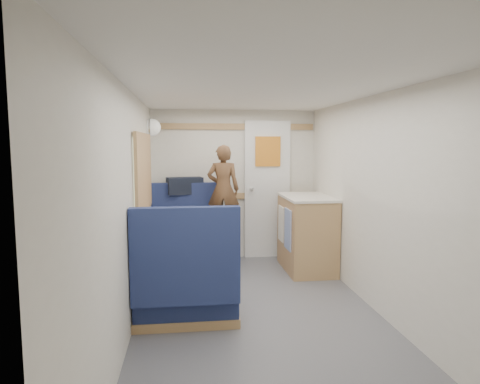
{
  "coord_description": "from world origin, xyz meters",
  "views": [
    {
      "loc": [
        -0.63,
        -3.47,
        1.55
      ],
      "look_at": [
        -0.09,
        0.9,
        1.05
      ],
      "focal_mm": 32.0,
      "sensor_mm": 36.0,
      "label": 1
    }
  ],
  "objects": [
    {
      "name": "floor",
      "position": [
        0.0,
        0.0,
        0.0
      ],
      "size": [
        4.5,
        4.5,
        0.0
      ],
      "primitive_type": "plane",
      "color": "#515156",
      "rests_on": "ground"
    },
    {
      "name": "ceiling",
      "position": [
        0.0,
        0.0,
        2.0
      ],
      "size": [
        4.5,
        4.5,
        0.0
      ],
      "primitive_type": "plane",
      "rotation": [
        3.14,
        0.0,
        0.0
      ],
      "color": "silver",
      "rests_on": "wall_back"
    },
    {
      "name": "wall_back",
      "position": [
        0.0,
        2.25,
        1.0
      ],
      "size": [
        2.2,
        0.02,
        2.0
      ],
      "primitive_type": "cube",
      "color": "silver",
      "rests_on": "floor"
    },
    {
      "name": "wall_left",
      "position": [
        -1.1,
        0.0,
        1.0
      ],
      "size": [
        0.02,
        4.5,
        2.0
      ],
      "primitive_type": "cube",
      "color": "silver",
      "rests_on": "floor"
    },
    {
      "name": "wall_right",
      "position": [
        1.1,
        0.0,
        1.0
      ],
      "size": [
        0.02,
        4.5,
        2.0
      ],
      "primitive_type": "cube",
      "color": "silver",
      "rests_on": "floor"
    },
    {
      "name": "oak_trim_low",
      "position": [
        0.0,
        2.23,
        0.85
      ],
      "size": [
        2.15,
        0.02,
        0.08
      ],
      "primitive_type": "cube",
      "color": "#A4784A",
      "rests_on": "wall_back"
    },
    {
      "name": "oak_trim_high",
      "position": [
        0.0,
        2.23,
        1.78
      ],
      "size": [
        2.15,
        0.02,
        0.08
      ],
      "primitive_type": "cube",
      "color": "#A4784A",
      "rests_on": "wall_back"
    },
    {
      "name": "side_window",
      "position": [
        -1.08,
        1.0,
        1.25
      ],
      "size": [
        0.04,
        1.3,
        0.72
      ],
      "primitive_type": "cube",
      "color": "#B6BB9E",
      "rests_on": "wall_left"
    },
    {
      "name": "rear_door",
      "position": [
        0.45,
        2.22,
        0.97
      ],
      "size": [
        0.62,
        0.12,
        1.86
      ],
      "color": "white",
      "rests_on": "wall_back"
    },
    {
      "name": "dinette_table",
      "position": [
        -0.65,
        1.0,
        0.57
      ],
      "size": [
        0.62,
        0.92,
        0.72
      ],
      "color": "white",
      "rests_on": "floor"
    },
    {
      "name": "bench_far",
      "position": [
        -0.65,
        1.86,
        0.3
      ],
      "size": [
        0.9,
        0.59,
        1.05
      ],
      "color": "#162448",
      "rests_on": "floor"
    },
    {
      "name": "bench_near",
      "position": [
        -0.65,
        0.14,
        0.3
      ],
      "size": [
        0.9,
        0.59,
        1.05
      ],
      "color": "#162448",
      "rests_on": "floor"
    },
    {
      "name": "ledge",
      "position": [
        -0.65,
        2.12,
        0.88
      ],
      "size": [
        0.9,
        0.14,
        0.04
      ],
      "primitive_type": "cube",
      "color": "#A4784A",
      "rests_on": "bench_far"
    },
    {
      "name": "dome_light",
      "position": [
        -1.04,
        1.85,
        1.75
      ],
      "size": [
        0.2,
        0.2,
        0.2
      ],
      "primitive_type": "sphere",
      "color": "white",
      "rests_on": "wall_left"
    },
    {
      "name": "galley_counter",
      "position": [
        0.82,
        1.55,
        0.47
      ],
      "size": [
        0.57,
        0.92,
        0.92
      ],
      "color": "#A4784A",
      "rests_on": "floor"
    },
    {
      "name": "person",
      "position": [
        -0.19,
        1.76,
        0.99
      ],
      "size": [
        0.43,
        0.32,
        1.09
      ],
      "primitive_type": "imported",
      "rotation": [
        0.0,
        0.0,
        2.99
      ],
      "color": "brown",
      "rests_on": "bench_far"
    },
    {
      "name": "duffel_bag",
      "position": [
        -0.66,
        2.12,
        1.01
      ],
      "size": [
        0.49,
        0.32,
        0.22
      ],
      "primitive_type": "cube",
      "rotation": [
        0.0,
        0.0,
        0.24
      ],
      "color": "black",
      "rests_on": "ledge"
    },
    {
      "name": "tray",
      "position": [
        -0.58,
        0.63,
        0.73
      ],
      "size": [
        0.25,
        0.32,
        0.02
      ],
      "primitive_type": "cube",
      "rotation": [
        0.0,
        0.0,
        0.06
      ],
      "color": "white",
      "rests_on": "dinette_table"
    },
    {
      "name": "orange_fruit",
      "position": [
        -0.5,
        0.78,
        0.77
      ],
      "size": [
        0.07,
        0.07,
        0.07
      ],
      "primitive_type": "sphere",
      "color": "#DF6309",
      "rests_on": "tray"
    },
    {
      "name": "cheese_block",
      "position": [
        -0.5,
        0.76,
        0.76
      ],
      "size": [
        0.11,
        0.08,
        0.04
      ],
      "primitive_type": "cube",
      "rotation": [
        0.0,
        0.0,
        0.16
      ],
      "color": "#EBD288",
      "rests_on": "tray"
    },
    {
      "name": "wine_glass",
      "position": [
        -0.74,
        0.96,
        0.84
      ],
      "size": [
        0.08,
        0.08,
        0.17
      ],
      "color": "white",
      "rests_on": "dinette_table"
    },
    {
      "name": "tumbler_left",
      "position": [
        -0.88,
        0.76,
        0.77
      ],
      "size": [
        0.06,
        0.06,
        0.1
      ],
      "primitive_type": "cylinder",
      "color": "white",
      "rests_on": "dinette_table"
    },
    {
      "name": "beer_glass",
      "position": [
        -0.43,
        1.23,
        0.77
      ],
      "size": [
        0.06,
        0.06,
        0.09
      ],
      "primitive_type": "cylinder",
      "color": "#895214",
      "rests_on": "dinette_table"
    },
    {
      "name": "pepper_grinder",
      "position": [
        -0.59,
        0.91,
        0.77
      ],
      "size": [
        0.04,
        0.04,
        0.09
      ],
      "primitive_type": "cylinder",
      "color": "black",
      "rests_on": "dinette_table"
    },
    {
      "name": "salt_grinder",
      "position": [
        -0.68,
        1.0,
        0.77
      ],
      "size": [
        0.04,
        0.04,
        0.1
      ],
      "primitive_type": "cylinder",
      "color": "white",
      "rests_on": "dinette_table"
    },
    {
      "name": "bread_loaf",
      "position": [
        -0.5,
        1.15,
        0.77
      ],
      "size": [
        0.23,
        0.29,
        0.11
      ],
      "primitive_type": "cube",
      "rotation": [
        0.0,
        0.0,
        0.38
      ],
      "color": "olive",
      "rests_on": "dinette_table"
    }
  ]
}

